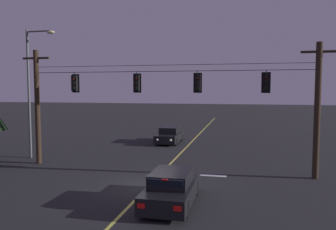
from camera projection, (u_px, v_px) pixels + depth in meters
ground_plane at (148, 187)px, 16.02m from camera, size 180.00×180.00×0.00m
lane_centre_stripe at (182, 151)px, 25.11m from camera, size 0.14×60.00×0.01m
stop_bar_paint at (195, 175)px, 18.27m from camera, size 3.40×0.36×0.01m
signal_span_assembly at (164, 107)px, 18.98m from camera, size 18.15×0.32×7.11m
traffic_light_leftmost at (74, 83)px, 20.08m from camera, size 0.48×0.41×1.22m
traffic_light_left_inner at (136, 83)px, 19.22m from camera, size 0.48×0.41×1.22m
traffic_light_centre at (197, 83)px, 18.44m from camera, size 0.48×0.41×1.22m
traffic_light_right_inner at (266, 82)px, 17.63m from camera, size 0.48×0.41×1.22m
car_waiting_near_lane at (172, 188)px, 13.59m from camera, size 1.80×4.33×1.39m
car_oncoming_lead at (170, 135)px, 29.12m from camera, size 1.80×4.42×1.39m
street_lamp_corner at (32, 82)px, 22.33m from camera, size 2.11×0.30×8.64m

